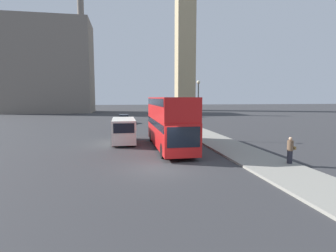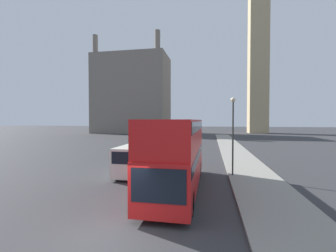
{
  "view_description": "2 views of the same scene",
  "coord_description": "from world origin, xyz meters",
  "px_view_note": "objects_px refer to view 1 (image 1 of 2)",
  "views": [
    {
      "loc": [
        -2.36,
        -15.48,
        4.33
      ],
      "look_at": [
        1.3,
        5.18,
        2.06
      ],
      "focal_mm": 28.0,
      "sensor_mm": 36.0,
      "label": 1
    },
    {
      "loc": [
        3.67,
        -7.39,
        4.33
      ],
      "look_at": [
        -0.3,
        13.34,
        3.79
      ],
      "focal_mm": 24.0,
      "sensor_mm": 36.0,
      "label": 2
    }
  ],
  "objects_px": {
    "clock_tower": "(185,6)",
    "pedestrian": "(290,150)",
    "street_lamp": "(198,101)",
    "white_van": "(124,130)",
    "red_double_decker_bus": "(169,120)",
    "parked_sedan": "(124,119)"
  },
  "relations": [
    {
      "from": "clock_tower",
      "to": "white_van",
      "type": "xyz_separation_m",
      "value": [
        -21.39,
        -63.28,
        -33.47
      ]
    },
    {
      "from": "red_double_decker_bus",
      "to": "parked_sedan",
      "type": "xyz_separation_m",
      "value": [
        -3.68,
        23.29,
        -1.75
      ]
    },
    {
      "from": "clock_tower",
      "to": "pedestrian",
      "type": "relative_size",
      "value": 39.83
    },
    {
      "from": "white_van",
      "to": "pedestrian",
      "type": "height_order",
      "value": "white_van"
    },
    {
      "from": "white_van",
      "to": "red_double_decker_bus",
      "type": "bearing_deg",
      "value": -40.67
    },
    {
      "from": "clock_tower",
      "to": "parked_sedan",
      "type": "relative_size",
      "value": 14.28
    },
    {
      "from": "parked_sedan",
      "to": "clock_tower",
      "type": "bearing_deg",
      "value": 63.89
    },
    {
      "from": "white_van",
      "to": "street_lamp",
      "type": "bearing_deg",
      "value": 4.23
    },
    {
      "from": "red_double_decker_bus",
      "to": "street_lamp",
      "type": "distance_m",
      "value": 5.56
    },
    {
      "from": "white_van",
      "to": "street_lamp",
      "type": "height_order",
      "value": "street_lamp"
    },
    {
      "from": "pedestrian",
      "to": "parked_sedan",
      "type": "xyz_separation_m",
      "value": [
        -10.22,
        30.37,
        -0.32
      ]
    },
    {
      "from": "street_lamp",
      "to": "parked_sedan",
      "type": "relative_size",
      "value": 1.25
    },
    {
      "from": "pedestrian",
      "to": "street_lamp",
      "type": "distance_m",
      "value": 11.7
    },
    {
      "from": "parked_sedan",
      "to": "white_van",
      "type": "bearing_deg",
      "value": -90.47
    },
    {
      "from": "clock_tower",
      "to": "parked_sedan",
      "type": "height_order",
      "value": "clock_tower"
    },
    {
      "from": "red_double_decker_bus",
      "to": "white_van",
      "type": "height_order",
      "value": "red_double_decker_bus"
    },
    {
      "from": "street_lamp",
      "to": "parked_sedan",
      "type": "height_order",
      "value": "street_lamp"
    },
    {
      "from": "clock_tower",
      "to": "white_van",
      "type": "height_order",
      "value": "clock_tower"
    },
    {
      "from": "street_lamp",
      "to": "clock_tower",
      "type": "bearing_deg",
      "value": 77.54
    },
    {
      "from": "red_double_decker_bus",
      "to": "white_van",
      "type": "bearing_deg",
      "value": 139.33
    },
    {
      "from": "street_lamp",
      "to": "pedestrian",
      "type": "bearing_deg",
      "value": -75.34
    },
    {
      "from": "clock_tower",
      "to": "street_lamp",
      "type": "xyz_separation_m",
      "value": [
        -13.86,
        -62.73,
        -30.7
      ]
    }
  ]
}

